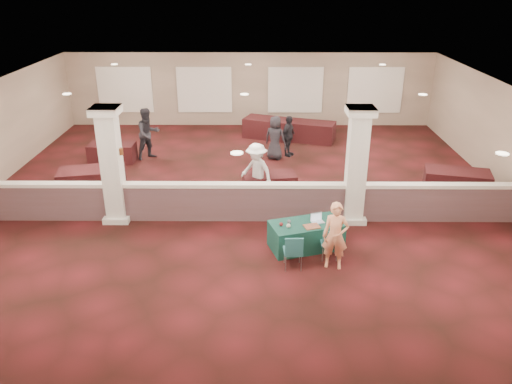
{
  "coord_description": "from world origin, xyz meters",
  "views": [
    {
      "loc": [
        0.43,
        -13.9,
        6.29
      ],
      "look_at": [
        0.34,
        -2.0,
        1.06
      ],
      "focal_mm": 35.0,
      "sensor_mm": 36.0,
      "label": 1
    }
  ],
  "objects_px": {
    "attendee_c": "(288,136)",
    "far_table_front_left": "(93,181)",
    "near_table": "(306,235)",
    "attendee_d": "(275,138)",
    "far_table_back_center": "(269,128)",
    "conf_chair_main": "(330,242)",
    "far_table_front_center": "(269,184)",
    "woman": "(335,236)",
    "conf_chair_side": "(293,250)",
    "attendee_b": "(257,171)",
    "attendee_a": "(148,134)",
    "far_table_back_left": "(112,153)",
    "far_table_front_right": "(456,183)",
    "far_table_back_right": "(310,131)"
  },
  "relations": [
    {
      "from": "far_table_front_left",
      "to": "far_table_front_center",
      "type": "height_order",
      "value": "far_table_front_left"
    },
    {
      "from": "near_table",
      "to": "far_table_back_left",
      "type": "distance_m",
      "value": 8.99
    },
    {
      "from": "conf_chair_side",
      "to": "attendee_c",
      "type": "xyz_separation_m",
      "value": [
        0.29,
        7.87,
        0.25
      ]
    },
    {
      "from": "near_table",
      "to": "attendee_d",
      "type": "xyz_separation_m",
      "value": [
        -0.59,
        6.5,
        0.47
      ]
    },
    {
      "from": "woman",
      "to": "far_table_back_left",
      "type": "xyz_separation_m",
      "value": [
        -7.08,
        7.1,
        -0.48
      ]
    },
    {
      "from": "far_table_front_left",
      "to": "far_table_back_center",
      "type": "relative_size",
      "value": 0.99
    },
    {
      "from": "conf_chair_side",
      "to": "far_table_front_right",
      "type": "relative_size",
      "value": 0.45
    },
    {
      "from": "far_table_back_center",
      "to": "far_table_back_right",
      "type": "xyz_separation_m",
      "value": [
        1.69,
        -0.46,
        -0.01
      ]
    },
    {
      "from": "far_table_front_center",
      "to": "far_table_back_right",
      "type": "relative_size",
      "value": 0.83
    },
    {
      "from": "attendee_d",
      "to": "near_table",
      "type": "bearing_deg",
      "value": 119.0
    },
    {
      "from": "far_table_back_center",
      "to": "attendee_d",
      "type": "distance_m",
      "value": 2.68
    },
    {
      "from": "far_table_back_right",
      "to": "far_table_back_left",
      "type": "bearing_deg",
      "value": -161.44
    },
    {
      "from": "far_table_front_right",
      "to": "attendee_c",
      "type": "bearing_deg",
      "value": 144.54
    },
    {
      "from": "far_table_back_center",
      "to": "near_table",
      "type": "bearing_deg",
      "value": -85.16
    },
    {
      "from": "attendee_a",
      "to": "attendee_b",
      "type": "distance_m",
      "value": 5.32
    },
    {
      "from": "near_table",
      "to": "attendee_d",
      "type": "distance_m",
      "value": 6.54
    },
    {
      "from": "far_table_back_center",
      "to": "conf_chair_main",
      "type": "bearing_deg",
      "value": -82.46
    },
    {
      "from": "woman",
      "to": "far_table_front_left",
      "type": "distance_m",
      "value": 8.08
    },
    {
      "from": "woman",
      "to": "far_table_back_center",
      "type": "height_order",
      "value": "woman"
    },
    {
      "from": "attendee_a",
      "to": "attendee_d",
      "type": "distance_m",
      "value": 4.63
    },
    {
      "from": "far_table_back_left",
      "to": "conf_chair_side",
      "type": "bearing_deg",
      "value": -49.65
    },
    {
      "from": "attendee_a",
      "to": "attendee_c",
      "type": "relative_size",
      "value": 1.23
    },
    {
      "from": "attendee_c",
      "to": "far_table_front_left",
      "type": "bearing_deg",
      "value": 150.87
    },
    {
      "from": "far_table_front_left",
      "to": "far_table_front_center",
      "type": "distance_m",
      "value": 5.47
    },
    {
      "from": "conf_chair_main",
      "to": "attendee_d",
      "type": "xyz_separation_m",
      "value": [
        -1.1,
        7.08,
        0.32
      ]
    },
    {
      "from": "near_table",
      "to": "attendee_d",
      "type": "height_order",
      "value": "attendee_d"
    },
    {
      "from": "conf_chair_main",
      "to": "far_table_back_center",
      "type": "xyz_separation_m",
      "value": [
        -1.29,
        9.72,
        -0.07
      ]
    },
    {
      "from": "far_table_back_right",
      "to": "far_table_front_left",
      "type": "bearing_deg",
      "value": -143.29
    },
    {
      "from": "attendee_a",
      "to": "attendee_b",
      "type": "bearing_deg",
      "value": -82.93
    },
    {
      "from": "woman",
      "to": "attendee_b",
      "type": "xyz_separation_m",
      "value": [
        -1.82,
        3.9,
        0.06
      ]
    },
    {
      "from": "attendee_c",
      "to": "far_table_back_right",
      "type": "bearing_deg",
      "value": 2.44
    },
    {
      "from": "conf_chair_main",
      "to": "woman",
      "type": "height_order",
      "value": "woman"
    },
    {
      "from": "far_table_front_right",
      "to": "woman",
      "type": "bearing_deg",
      "value": -135.91
    },
    {
      "from": "far_table_back_right",
      "to": "far_table_back_center",
      "type": "bearing_deg",
      "value": 164.87
    },
    {
      "from": "far_table_back_center",
      "to": "far_table_front_center",
      "type": "bearing_deg",
      "value": -90.75
    },
    {
      "from": "far_table_back_center",
      "to": "far_table_front_right",
      "type": "bearing_deg",
      "value": -45.8
    },
    {
      "from": "conf_chair_side",
      "to": "far_table_back_left",
      "type": "distance_m",
      "value": 9.47
    },
    {
      "from": "attendee_a",
      "to": "attendee_c",
      "type": "distance_m",
      "value": 5.14
    },
    {
      "from": "attendee_b",
      "to": "woman",
      "type": "bearing_deg",
      "value": -25.07
    },
    {
      "from": "conf_chair_main",
      "to": "attendee_a",
      "type": "height_order",
      "value": "attendee_a"
    },
    {
      "from": "far_table_back_left",
      "to": "attendee_a",
      "type": "height_order",
      "value": "attendee_a"
    },
    {
      "from": "far_table_front_center",
      "to": "attendee_a",
      "type": "distance_m",
      "value": 5.47
    },
    {
      "from": "conf_chair_side",
      "to": "far_table_front_right",
      "type": "xyz_separation_m",
      "value": [
        5.29,
        4.31,
        -0.12
      ]
    },
    {
      "from": "conf_chair_side",
      "to": "far_table_back_center",
      "type": "relative_size",
      "value": 0.43
    },
    {
      "from": "far_table_back_left",
      "to": "attendee_b",
      "type": "height_order",
      "value": "attendee_b"
    },
    {
      "from": "woman",
      "to": "far_table_back_right",
      "type": "relative_size",
      "value": 0.83
    },
    {
      "from": "far_table_front_center",
      "to": "attendee_b",
      "type": "relative_size",
      "value": 0.93
    },
    {
      "from": "conf_chair_main",
      "to": "attendee_b",
      "type": "relative_size",
      "value": 0.47
    },
    {
      "from": "attendee_b",
      "to": "far_table_front_left",
      "type": "bearing_deg",
      "value": -143.51
    },
    {
      "from": "far_table_front_center",
      "to": "attendee_c",
      "type": "distance_m",
      "value": 3.67
    }
  ]
}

